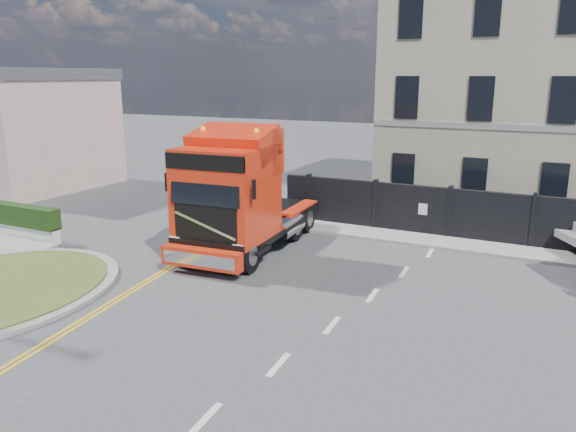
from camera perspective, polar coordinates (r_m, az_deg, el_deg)
The scene contains 6 objects.
ground at distance 16.22m, azimuth -4.77°, elevation -8.50°, with size 120.00×120.00×0.00m, color #424244.
seaside_bldg_pink at distance 35.50m, azimuth -25.55°, elevation 7.53°, with size 8.00×8.00×6.00m, color #CBAC9F.
hoarding_fence at distance 22.40m, azimuth 22.46°, elevation -0.47°, with size 18.80×0.25×2.00m.
georgian_building at distance 29.31m, azimuth 23.50°, elevation 12.09°, with size 12.30×10.30×12.80m.
pavement_far at distance 21.81m, azimuth 20.59°, elevation -3.24°, with size 20.00×1.60×0.12m, color gray.
truck at distance 19.69m, azimuth -5.21°, elevation 1.64°, with size 3.29×7.60×4.45m.
Camera 1 is at (7.88, -12.74, 6.21)m, focal length 35.00 mm.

